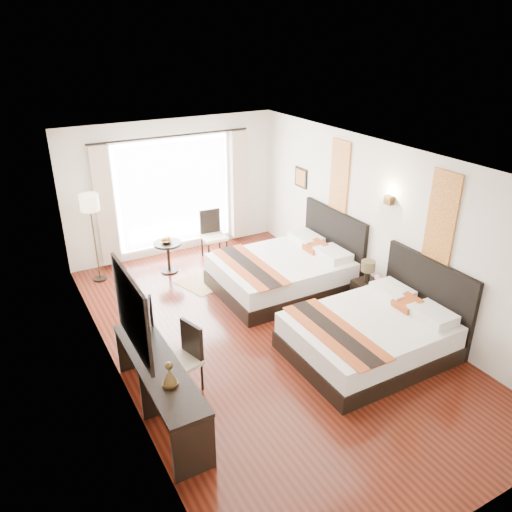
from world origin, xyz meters
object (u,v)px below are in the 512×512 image
bed_far (285,271)px  floor_lamp (90,208)px  bed_near (373,334)px  table_lamp (368,268)px  vase (377,284)px  nightstand (368,296)px  desk_chair (183,371)px  television (143,325)px  fruit_bowl (166,241)px  window_chair (214,244)px  console_desk (160,389)px  side_table (169,257)px

bed_far → floor_lamp: (-2.93, 2.00, 1.10)m
bed_near → table_lamp: 1.41m
bed_far → vase: (0.83, -1.52, 0.22)m
bed_near → nightstand: bed_near is taller
desk_chair → television: bearing=-49.2°
floor_lamp → vase: bearing=-43.1°
nightstand → table_lamp: 0.51m
floor_lamp → desk_chair: bearing=-86.6°
bed_near → bed_far: size_ratio=0.96×
fruit_bowl → window_chair: bearing=9.0°
nightstand → fruit_bowl: (-2.50, 3.01, 0.40)m
window_chair → bed_far: bearing=20.7°
vase → bed_far: bearing=118.7°
bed_far → window_chair: bed_far is taller
window_chair → floor_lamp: bearing=-90.5°
console_desk → television: size_ratio=2.78×
television → side_table: size_ratio=1.27×
vase → side_table: (-2.47, 3.20, -0.26)m
bed_far → vase: bearing=-61.3°
floor_lamp → side_table: size_ratio=2.74×
bed_far → fruit_bowl: 2.38m
bed_near → desk_chair: size_ratio=2.40×
bed_far → television: size_ratio=2.99×
bed_far → nightstand: bed_far is taller
table_lamp → window_chair: window_chair is taller
nightstand → floor_lamp: bearing=138.6°
nightstand → floor_lamp: size_ratio=0.30×
nightstand → desk_chair: 3.57m
side_table → window_chair: size_ratio=0.62×
console_desk → side_table: bearing=68.6°
television → fruit_bowl: bearing=-3.9°
console_desk → television: 0.82m
bed_near → television: 3.31m
console_desk → bed_far: bearing=33.5°
desk_chair → side_table: (1.06, 3.45, 0.02)m
side_table → window_chair: bearing=9.3°
table_lamp → fruit_bowl: table_lamp is taller
floor_lamp → side_table: floor_lamp is taller
nightstand → table_lamp: (-0.02, 0.06, 0.51)m
table_lamp → desk_chair: size_ratio=0.39×
bed_far → fruit_bowl: bearing=134.5°
bed_far → floor_lamp: floor_lamp is taller
table_lamp → bed_far: bearing=123.3°
nightstand → side_table: bearing=129.6°
bed_near → desk_chair: bed_near is taller
console_desk → desk_chair: (0.41, 0.30, -0.09)m
nightstand → fruit_bowl: 3.94m
table_lamp → desk_chair: bearing=-171.9°
vase → floor_lamp: bearing=136.9°
vase → television: size_ratio=0.17×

